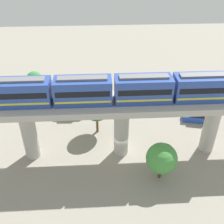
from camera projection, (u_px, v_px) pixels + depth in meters
The scene contains 8 objects.
ground_plane at pixel (121, 152), 36.35m from camera, with size 120.00×120.00×0.00m, color gray.
viaduct at pixel (122, 113), 32.88m from camera, with size 5.20×35.80×8.03m.
train at pixel (113, 90), 30.99m from camera, with size 2.64×27.45×3.24m.
parked_car_silver at pixel (70, 112), 42.97m from camera, with size 1.91×4.25×1.76m.
parked_car_blue at pixel (197, 116), 42.02m from camera, with size 2.70×4.50×1.76m.
tree_near_viaduct at pixel (97, 109), 37.80m from camera, with size 3.69×3.69×5.92m.
tree_mid_lot at pixel (34, 80), 45.90m from camera, with size 2.76×2.76×5.21m.
tree_far_corner at pixel (162, 158), 30.87m from camera, with size 3.64×3.64×4.90m.
Camera 1 is at (27.16, -2.76, 24.62)m, focal length 43.13 mm.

